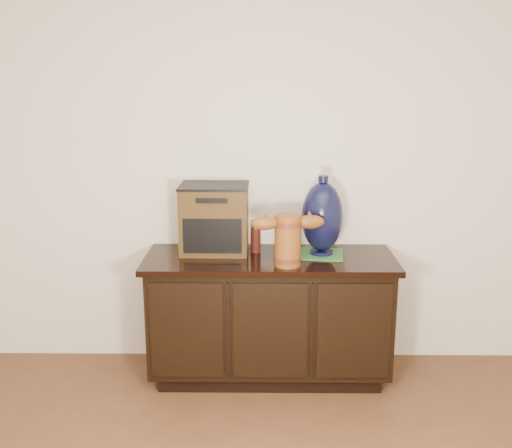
{
  "coord_description": "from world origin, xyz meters",
  "views": [
    {
      "loc": [
        -0.05,
        -1.11,
        1.78
      ],
      "look_at": [
        -0.08,
        2.18,
        0.96
      ],
      "focal_mm": 42.0,
      "sensor_mm": 36.0,
      "label": 1
    }
  ],
  "objects_px": {
    "sideboard": "(269,316)",
    "lamp_base": "(322,217)",
    "tv_radio": "(215,218)",
    "spray_can": "(256,238)",
    "terracotta_vessel": "(288,237)"
  },
  "relations": [
    {
      "from": "spray_can",
      "to": "sideboard",
      "type": "bearing_deg",
      "value": -49.9
    },
    {
      "from": "sideboard",
      "to": "lamp_base",
      "type": "xyz_separation_m",
      "value": [
        0.3,
        0.04,
        0.6
      ]
    },
    {
      "from": "lamp_base",
      "to": "spray_can",
      "type": "bearing_deg",
      "value": 171.8
    },
    {
      "from": "tv_radio",
      "to": "sideboard",
      "type": "bearing_deg",
      "value": -19.29
    },
    {
      "from": "spray_can",
      "to": "tv_radio",
      "type": "bearing_deg",
      "value": 175.08
    },
    {
      "from": "terracotta_vessel",
      "to": "lamp_base",
      "type": "height_order",
      "value": "lamp_base"
    },
    {
      "from": "terracotta_vessel",
      "to": "tv_radio",
      "type": "xyz_separation_m",
      "value": [
        -0.42,
        0.28,
        0.04
      ]
    },
    {
      "from": "tv_radio",
      "to": "spray_can",
      "type": "bearing_deg",
      "value": -4.17
    },
    {
      "from": "terracotta_vessel",
      "to": "sideboard",
      "type": "bearing_deg",
      "value": 113.64
    },
    {
      "from": "tv_radio",
      "to": "terracotta_vessel",
      "type": "bearing_deg",
      "value": -32.67
    },
    {
      "from": "terracotta_vessel",
      "to": "lamp_base",
      "type": "distance_m",
      "value": 0.3
    },
    {
      "from": "tv_radio",
      "to": "lamp_base",
      "type": "xyz_separation_m",
      "value": [
        0.63,
        -0.08,
        0.03
      ]
    },
    {
      "from": "terracotta_vessel",
      "to": "lamp_base",
      "type": "bearing_deg",
      "value": 37.05
    },
    {
      "from": "tv_radio",
      "to": "lamp_base",
      "type": "height_order",
      "value": "lamp_base"
    },
    {
      "from": "lamp_base",
      "to": "spray_can",
      "type": "relative_size",
      "value": 2.7
    }
  ]
}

